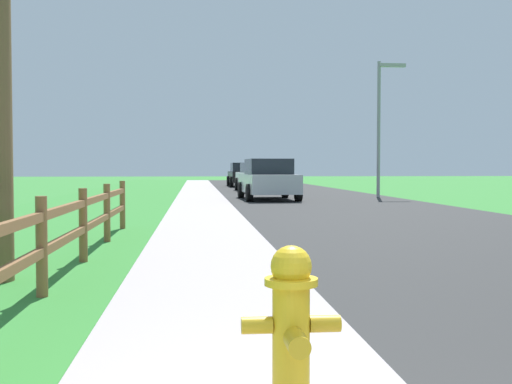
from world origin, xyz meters
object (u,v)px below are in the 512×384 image
object	(u,v)px
fire_hydrant	(291,333)
parked_suv_silver	(268,179)
parked_car_white	(259,177)
parked_car_black	(244,175)
street_lamp	(382,116)

from	to	relation	value
fire_hydrant	parked_suv_silver	world-z (taller)	parked_suv_silver
parked_suv_silver	parked_car_white	xyz separation A→B (m)	(0.44, 8.27, -0.02)
parked_car_black	parked_suv_silver	bearing A→B (deg)	-91.15
fire_hydrant	parked_car_black	size ratio (longest dim) A/B	0.19
street_lamp	parked_suv_silver	bearing A→B (deg)	-164.54
parked_suv_silver	parked_car_white	bearing A→B (deg)	86.92
parked_car_white	parked_car_black	world-z (taller)	parked_car_black
parked_car_black	parked_car_white	bearing A→B (deg)	-89.25
fire_hydrant	street_lamp	world-z (taller)	street_lamp
fire_hydrant	parked_car_black	distance (m)	38.26
parked_car_white	parked_car_black	size ratio (longest dim) A/B	1.06
parked_car_black	street_lamp	distance (m)	16.18
street_lamp	fire_hydrant	bearing A→B (deg)	-107.46
parked_car_white	street_lamp	distance (m)	8.61
parked_suv_silver	street_lamp	size ratio (longest dim) A/B	0.80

